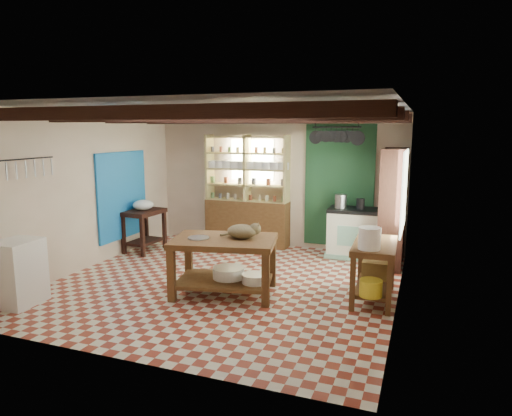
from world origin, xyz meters
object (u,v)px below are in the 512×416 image
at_px(stove, 354,233).
at_px(prep_table, 144,231).
at_px(cat, 242,231).
at_px(right_counter, 374,271).
at_px(white_cabinet, 18,272).
at_px(work_table, 224,266).

relative_size(stove, prep_table, 1.15).
relative_size(prep_table, cat, 1.85).
xyz_separation_m(stove, right_counter, (0.58, -2.06, -0.05)).
distance_m(stove, prep_table, 3.93).
height_order(white_cabinet, cat, cat).
distance_m(work_table, prep_table, 2.84).
relative_size(right_counter, cat, 2.59).
xyz_separation_m(stove, cat, (-1.19, -2.46, 0.45)).
xyz_separation_m(stove, prep_table, (-3.80, -1.00, -0.05)).
xyz_separation_m(right_counter, cat, (-1.77, -0.40, 0.50)).
relative_size(prep_table, right_counter, 0.72).
height_order(right_counter, cat, cat).
bearing_deg(work_table, stove, 48.82).
relative_size(work_table, cat, 3.30).
bearing_deg(right_counter, work_table, -167.96).
bearing_deg(white_cabinet, prep_table, 86.46).
xyz_separation_m(white_cabinet, cat, (2.63, 1.41, 0.47)).
bearing_deg(prep_table, white_cabinet, -86.90).
distance_m(white_cabinet, cat, 3.02).
distance_m(prep_table, right_counter, 4.51).
height_order(work_table, stove, stove).
bearing_deg(stove, white_cabinet, -136.63).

